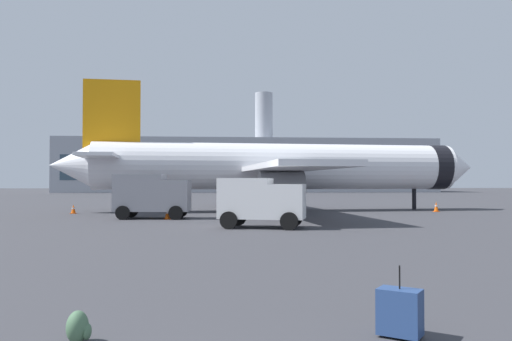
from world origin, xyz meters
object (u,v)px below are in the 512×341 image
airplane_at_gate (276,167)px  cargo_van (261,200)px  safety_cone_near (436,207)px  traveller_backpack (79,328)px  rolling_suitcase (400,312)px  safety_cone_far (167,214)px  safety_cone_outer (73,209)px  service_truck (152,194)px  safety_cone_mid (175,211)px

airplane_at_gate → cargo_van: (-2.60, -15.39, -2.21)m
safety_cone_near → traveller_backpack: 37.56m
cargo_van → rolling_suitcase: cargo_van is taller
safety_cone_far → rolling_suitcase: rolling_suitcase is taller
airplane_at_gate → safety_cone_far: (-8.09, -8.77, -3.30)m
cargo_van → safety_cone_outer: (-13.20, 13.05, -1.11)m
service_truck → safety_cone_mid: 3.54m
safety_cone_near → traveller_backpack: (-19.70, -31.97, -0.18)m
cargo_van → traveller_backpack: (-4.31, -18.63, -1.22)m
airplane_at_gate → service_truck: 12.43m
service_truck → safety_cone_near: size_ratio=5.93×
cargo_van → safety_cone_near: size_ratio=5.73×
airplane_at_gate → safety_cone_far: airplane_at_gate is taller
rolling_suitcase → safety_cone_mid: bearing=101.4°
safety_cone_far → traveller_backpack: safety_cone_far is taller
rolling_suitcase → safety_cone_outer: bearing=113.4°
service_truck → safety_cone_far: bearing=-30.7°
airplane_at_gate → traveller_backpack: size_ratio=74.52×
airplane_at_gate → safety_cone_mid: size_ratio=55.81×
cargo_van → safety_cone_far: bearing=129.7°
safety_cone_near → service_truck: bearing=-164.5°
service_truck → safety_cone_near: (21.97, 6.09, -1.20)m
service_truck → cargo_van: size_ratio=1.04×
safety_cone_mid → safety_cone_outer: (-7.88, 2.74, 0.03)m
safety_cone_outer → safety_cone_mid: bearing=-19.2°
rolling_suitcase → traveller_backpack: rolling_suitcase is taller
service_truck → cargo_van: 9.80m
safety_cone_near → safety_cone_outer: (-28.59, -0.29, -0.07)m
safety_cone_near → rolling_suitcase: rolling_suitcase is taller
safety_cone_mid → safety_cone_far: safety_cone_far is taller
traveller_backpack → safety_cone_mid: bearing=92.0°
safety_cone_outer → rolling_suitcase: (13.74, -31.76, 0.05)m
airplane_at_gate → safety_cone_near: bearing=-9.1°
traveller_backpack → cargo_van: bearing=77.0°
safety_cone_near → safety_cone_mid: 20.93m
safety_cone_outer → rolling_suitcase: size_ratio=0.63×
safety_cone_mid → safety_cone_outer: safety_cone_outer is taller
airplane_at_gate → safety_cone_far: 12.38m
safety_cone_far → traveller_backpack: size_ratio=1.50×
cargo_van → safety_cone_outer: bearing=135.3°
service_truck → safety_cone_outer: size_ratio=7.13×
airplane_at_gate → service_truck: bearing=-138.5°
airplane_at_gate → safety_cone_far: size_ratio=49.77×
safety_cone_outer → rolling_suitcase: rolling_suitcase is taller
service_truck → traveller_backpack: (2.27, -25.89, -1.37)m
cargo_van → traveller_backpack: cargo_van is taller
airplane_at_gate → safety_cone_outer: airplane_at_gate is taller
safety_cone_near → safety_cone_outer: bearing=-179.4°
airplane_at_gate → rolling_suitcase: bearing=-93.5°
safety_cone_far → safety_cone_near: bearing=17.9°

